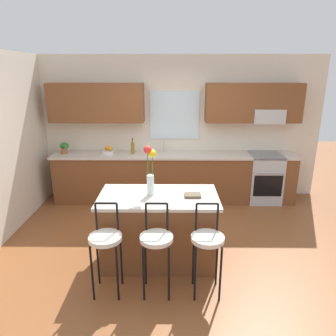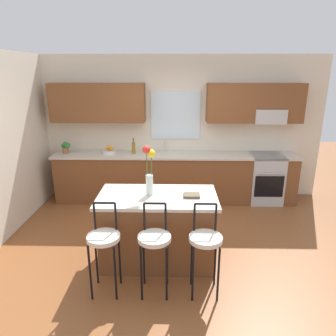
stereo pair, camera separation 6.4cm
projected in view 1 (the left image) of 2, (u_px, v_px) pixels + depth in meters
ground_plane at (175, 246)px, 4.42m from camera, size 14.00×14.00×0.00m
back_wall_assembly at (176, 120)px, 5.86m from camera, size 5.60×0.50×2.70m
counter_run at (174, 177)px, 5.91m from camera, size 4.56×0.64×0.92m
sink_faucet at (164, 145)px, 5.87m from camera, size 0.02×0.13×0.23m
oven_range at (264, 178)px, 5.87m from camera, size 0.60×0.64×0.92m
kitchen_island at (159, 228)px, 3.96m from camera, size 1.49×0.81×0.92m
bar_stool_near at (106, 242)px, 3.32m from camera, size 0.36×0.36×1.04m
bar_stool_middle at (156, 242)px, 3.32m from camera, size 0.36×0.36×1.04m
bar_stool_far at (207, 242)px, 3.31m from camera, size 0.36×0.36×1.04m
flower_vase at (150, 169)px, 3.74m from camera, size 0.15×0.10×0.63m
cookbook at (193, 195)px, 3.79m from camera, size 0.20×0.15×0.03m
fruit_bowl_oranges at (108, 151)px, 5.77m from camera, size 0.24×0.24×0.16m
bottle_olive_oil at (133, 148)px, 5.74m from camera, size 0.06×0.06×0.29m
potted_plant_small at (64, 147)px, 5.75m from camera, size 0.18×0.12×0.22m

